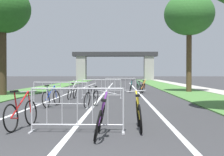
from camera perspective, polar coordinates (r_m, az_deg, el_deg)
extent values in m
cube|color=#477A38|center=(33.46, -10.69, -1.50)|extent=(2.96, 71.98, 0.05)
cube|color=#477A38|center=(33.04, 9.99, -1.53)|extent=(2.96, 71.98, 0.05)
cube|color=#ADA89E|center=(33.46, 13.94, -1.48)|extent=(1.70, 71.98, 0.08)
cube|color=silver|center=(24.10, -1.14, -2.44)|extent=(0.14, 41.64, 0.01)
cube|color=silver|center=(24.11, 4.73, -2.44)|extent=(0.14, 41.64, 0.01)
cube|color=silver|center=(24.35, -6.96, -2.41)|extent=(0.14, 41.64, 0.01)
cube|color=#2D2D30|center=(62.84, 0.56, 4.46)|extent=(17.31, 2.85, 0.84)
cube|color=#9E9B93|center=(63.23, -5.74, 1.82)|extent=(1.90, 2.40, 4.93)
cube|color=#9E9B93|center=(62.98, 6.89, 1.82)|extent=(1.90, 2.40, 4.93)
cylinder|color=#3D2D1E|center=(20.21, -19.80, 2.65)|extent=(0.50, 0.50, 4.08)
ellipsoid|color=#23561E|center=(20.59, -19.85, 12.04)|extent=(3.52, 3.52, 2.99)
cylinder|color=#4C3823|center=(23.16, 14.19, 2.81)|extent=(0.39, 0.39, 4.38)
ellipsoid|color=#2D6628|center=(23.56, 14.22, 11.51)|extent=(3.66, 3.66, 3.11)
cylinder|color=#ADADB2|center=(7.45, -14.77, -5.79)|extent=(0.04, 0.04, 1.05)
cube|color=#ADADB2|center=(7.53, -14.76, -9.65)|extent=(0.06, 0.44, 0.03)
cylinder|color=#ADADB2|center=(7.14, 2.13, -6.06)|extent=(0.04, 0.04, 1.05)
cube|color=#ADADB2|center=(7.22, 2.12, -10.08)|extent=(0.06, 0.44, 0.03)
cylinder|color=#ADADB2|center=(7.18, -6.51, -1.98)|extent=(2.16, 0.05, 0.04)
cylinder|color=#ADADB2|center=(7.27, -6.50, -8.69)|extent=(2.16, 0.05, 0.04)
cylinder|color=#ADADB2|center=(7.35, -12.08, -5.17)|extent=(0.02, 0.02, 0.87)
cylinder|color=#ADADB2|center=(7.27, -9.32, -5.23)|extent=(0.02, 0.02, 0.87)
cylinder|color=#ADADB2|center=(7.21, -6.51, -5.28)|extent=(0.02, 0.02, 0.87)
cylinder|color=#ADADB2|center=(7.16, -3.65, -5.31)|extent=(0.02, 0.02, 0.87)
cylinder|color=#ADADB2|center=(7.14, -0.77, -5.33)|extent=(0.02, 0.02, 0.87)
cylinder|color=#ADADB2|center=(12.62, -14.39, -3.08)|extent=(0.04, 0.04, 1.05)
cube|color=#ADADB2|center=(12.66, -14.38, -5.39)|extent=(0.09, 0.44, 0.03)
cylinder|color=#ADADB2|center=(12.07, -4.68, -3.23)|extent=(0.04, 0.04, 1.05)
cube|color=#ADADB2|center=(12.12, -4.68, -5.64)|extent=(0.09, 0.44, 0.03)
cylinder|color=#ADADB2|center=(12.27, -9.65, -0.82)|extent=(2.15, 0.17, 0.04)
cylinder|color=#ADADB2|center=(12.33, -9.64, -4.77)|extent=(2.15, 0.17, 0.04)
cylinder|color=#ADADB2|center=(12.50, -12.83, -2.70)|extent=(0.02, 0.02, 0.87)
cylinder|color=#ADADB2|center=(12.39, -11.25, -2.73)|extent=(0.02, 0.02, 0.87)
cylinder|color=#ADADB2|center=(12.29, -9.64, -2.75)|extent=(0.02, 0.02, 0.87)
cylinder|color=#ADADB2|center=(12.21, -8.01, -2.77)|extent=(0.02, 0.02, 0.87)
cylinder|color=#ADADB2|center=(12.13, -6.35, -2.79)|extent=(0.02, 0.02, 0.87)
cylinder|color=#ADADB2|center=(17.10, -5.58, -2.04)|extent=(0.04, 0.04, 1.05)
cube|color=#ADADB2|center=(17.14, -5.58, -3.74)|extent=(0.07, 0.44, 0.03)
cylinder|color=#ADADB2|center=(17.02, 1.66, -2.05)|extent=(0.04, 0.04, 1.05)
cube|color=#ADADB2|center=(17.05, 1.66, -3.76)|extent=(0.07, 0.44, 0.03)
cylinder|color=#ADADB2|center=(17.01, -1.97, -0.35)|extent=(2.16, 0.09, 0.04)
cylinder|color=#ADADB2|center=(17.05, -1.97, -3.20)|extent=(2.16, 0.09, 0.04)
cylinder|color=#ADADB2|center=(17.06, -4.38, -1.74)|extent=(0.02, 0.02, 0.87)
cylinder|color=#ADADB2|center=(17.04, -3.17, -1.74)|extent=(0.02, 0.02, 0.87)
cylinder|color=#ADADB2|center=(17.02, -1.97, -1.74)|extent=(0.02, 0.02, 0.87)
cylinder|color=#ADADB2|center=(17.01, -0.76, -1.74)|extent=(0.02, 0.02, 0.87)
cylinder|color=#ADADB2|center=(17.01, 0.45, -1.74)|extent=(0.02, 0.02, 0.87)
cylinder|color=#ADADB2|center=(22.01, -1.24, -1.39)|extent=(0.04, 0.04, 1.05)
cube|color=#ADADB2|center=(22.03, -1.24, -2.72)|extent=(0.08, 0.44, 0.03)
cylinder|color=#ADADB2|center=(21.90, 4.38, -1.41)|extent=(0.04, 0.04, 1.05)
cube|color=#ADADB2|center=(21.92, 4.38, -2.74)|extent=(0.08, 0.44, 0.03)
cylinder|color=#ADADB2|center=(21.91, 1.57, -0.08)|extent=(2.15, 0.15, 0.04)
cylinder|color=#ADADB2|center=(21.94, 1.57, -2.30)|extent=(2.15, 0.15, 0.04)
cylinder|color=#ADADB2|center=(21.97, -0.30, -1.16)|extent=(0.02, 0.02, 0.87)
cylinder|color=#ADADB2|center=(21.94, 0.63, -1.16)|extent=(0.02, 0.02, 0.87)
cylinder|color=#ADADB2|center=(21.92, 1.57, -1.16)|extent=(0.02, 0.02, 0.87)
cylinder|color=#ADADB2|center=(21.91, 2.51, -1.17)|extent=(0.02, 0.02, 0.87)
cylinder|color=#ADADB2|center=(21.90, 3.44, -1.17)|extent=(0.02, 0.02, 0.87)
torus|color=black|center=(13.13, -3.12, -3.75)|extent=(0.29, 0.68, 0.66)
torus|color=black|center=(12.17, -4.68, -4.11)|extent=(0.29, 0.68, 0.66)
cylinder|color=black|center=(12.64, -3.66, -2.68)|extent=(0.20, 0.99, 0.58)
cylinder|color=black|center=(12.83, -3.40, -2.85)|extent=(0.14, 0.10, 0.55)
cylinder|color=black|center=(12.98, -3.37, -3.91)|extent=(0.11, 0.33, 0.08)
cylinder|color=black|center=(12.16, -4.46, -2.82)|extent=(0.13, 0.07, 0.55)
cube|color=black|center=(12.83, -3.18, -1.63)|extent=(0.16, 0.26, 0.06)
cylinder|color=#99999E|center=(12.15, -4.24, -1.53)|extent=(0.46, 0.14, 0.10)
torus|color=black|center=(16.26, -7.93, -2.89)|extent=(0.22, 0.67, 0.65)
torus|color=black|center=(17.32, -6.96, -2.66)|extent=(0.22, 0.67, 0.65)
cylinder|color=silver|center=(16.74, -7.28, -1.71)|extent=(0.26, 1.06, 0.66)
cylinder|color=silver|center=(16.54, -7.51, -1.98)|extent=(0.14, 0.14, 0.59)
cylinder|color=silver|center=(16.44, -7.78, -2.93)|extent=(0.06, 0.36, 0.08)
cylinder|color=silver|center=(17.27, -6.81, -1.63)|extent=(0.14, 0.10, 0.63)
cube|color=black|center=(16.48, -7.37, -0.98)|extent=(0.13, 0.25, 0.07)
cylinder|color=#99999E|center=(17.22, -6.66, -0.60)|extent=(0.42, 0.07, 0.10)
torus|color=black|center=(23.03, 3.59, -1.83)|extent=(0.20, 0.63, 0.62)
torus|color=black|center=(21.94, 3.45, -1.96)|extent=(0.20, 0.63, 0.62)
cylinder|color=#197A7F|center=(22.50, 3.65, -1.20)|extent=(0.05, 1.06, 0.58)
cylinder|color=#197A7F|center=(22.71, 3.66, -1.26)|extent=(0.16, 0.12, 0.59)
cylinder|color=#197A7F|center=(22.86, 3.56, -1.91)|extent=(0.06, 0.35, 0.07)
cylinder|color=#197A7F|center=(21.96, 3.58, -1.25)|extent=(0.14, 0.08, 0.55)
cube|color=black|center=(22.74, 3.79, -0.52)|extent=(0.13, 0.25, 0.07)
cylinder|color=#99999E|center=(21.97, 3.71, -0.53)|extent=(0.49, 0.07, 0.11)
torus|color=black|center=(7.07, 5.28, -7.63)|extent=(0.10, 0.68, 0.68)
torus|color=black|center=(8.11, 4.84, -6.54)|extent=(0.10, 0.68, 0.68)
cylinder|color=gold|center=(7.53, 4.87, -4.89)|extent=(0.08, 1.02, 0.61)
cylinder|color=gold|center=(7.34, 4.99, -5.48)|extent=(0.10, 0.12, 0.57)
cylinder|color=gold|center=(7.24, 5.22, -7.63)|extent=(0.03, 0.34, 0.08)
cylinder|color=gold|center=(8.05, 4.68, -4.52)|extent=(0.09, 0.09, 0.58)
cube|color=black|center=(7.28, 4.82, -3.29)|extent=(0.10, 0.24, 0.06)
cylinder|color=#99999E|center=(8.01, 4.52, -2.47)|extent=(0.50, 0.03, 0.07)
torus|color=black|center=(7.56, -18.38, -7.15)|extent=(0.21, 0.68, 0.68)
torus|color=black|center=(8.46, -14.92, -6.28)|extent=(0.21, 0.68, 0.68)
cylinder|color=red|center=(7.97, -16.81, -4.67)|extent=(0.15, 1.00, 0.60)
cylinder|color=red|center=(7.80, -17.49, -4.82)|extent=(0.12, 0.11, 0.67)
cylinder|color=red|center=(7.71, -17.76, -7.18)|extent=(0.09, 0.33, 0.08)
cylinder|color=red|center=(8.42, -15.16, -4.37)|extent=(0.10, 0.08, 0.57)
cube|color=black|center=(7.75, -17.82, -2.39)|extent=(0.14, 0.25, 0.06)
cylinder|color=#99999E|center=(8.39, -15.40, -2.43)|extent=(0.48, 0.11, 0.07)
torus|color=black|center=(20.90, 5.51, -2.02)|extent=(0.32, 0.71, 0.68)
torus|color=black|center=(21.96, 5.96, -1.88)|extent=(0.32, 0.71, 0.68)
cylinder|color=orange|center=(21.38, 5.89, -1.15)|extent=(0.40, 1.00, 0.63)
cylinder|color=orange|center=(21.18, 5.78, -1.31)|extent=(0.15, 0.15, 0.60)
cylinder|color=orange|center=(21.07, 5.57, -2.06)|extent=(0.10, 0.35, 0.08)
cylinder|color=orange|center=(21.92, 6.11, -1.11)|extent=(0.15, 0.12, 0.60)
cube|color=black|center=(21.13, 5.92, -0.52)|extent=(0.16, 0.26, 0.07)
cylinder|color=#99999E|center=(21.87, 6.26, -0.33)|extent=(0.43, 0.13, 0.11)
torus|color=black|center=(12.52, -12.26, -4.04)|extent=(0.26, 0.66, 0.64)
torus|color=black|center=(13.46, -10.30, -3.69)|extent=(0.26, 0.66, 0.64)
cylinder|color=#1E389E|center=(12.96, -11.45, -2.69)|extent=(0.18, 1.01, 0.57)
cylinder|color=#1E389E|center=(12.78, -11.82, -2.78)|extent=(0.15, 0.10, 0.61)
cylinder|color=#1E389E|center=(12.67, -11.91, -4.09)|extent=(0.11, 0.34, 0.08)
cylinder|color=#1E389E|center=(13.44, -10.49, -2.56)|extent=(0.12, 0.07, 0.54)
cube|color=black|center=(12.75, -12.07, -1.42)|extent=(0.15, 0.26, 0.06)
cylinder|color=#99999E|center=(13.42, -10.69, -1.43)|extent=(0.54, 0.14, 0.10)
torus|color=black|center=(21.89, 5.51, -1.98)|extent=(0.26, 0.63, 0.61)
torus|color=black|center=(22.95, 4.91, -1.85)|extent=(0.26, 0.63, 0.61)
cylinder|color=#1E7238|center=(22.37, 5.08, -1.23)|extent=(0.32, 1.03, 0.58)
cylinder|color=#1E7238|center=(22.17, 5.21, -1.34)|extent=(0.15, 0.14, 0.57)
cylinder|color=#1E7238|center=(22.06, 5.43, -2.02)|extent=(0.07, 0.35, 0.07)
cylinder|color=#1E7238|center=(22.90, 4.78, -1.18)|extent=(0.15, 0.11, 0.55)
cube|color=black|center=(22.11, 5.09, -0.62)|extent=(0.14, 0.25, 0.07)
cylinder|color=#99999E|center=(22.85, 4.66, -0.50)|extent=(0.44, 0.10, 0.12)
torus|color=black|center=(6.23, -2.67, -8.90)|extent=(0.18, 0.66, 0.65)
torus|color=black|center=(7.24, -1.98, -7.53)|extent=(0.18, 0.66, 0.65)
cylinder|color=#662884|center=(6.66, -1.76, -5.59)|extent=(0.18, 1.00, 0.65)
cylinder|color=#662884|center=(6.48, -2.04, -6.53)|extent=(0.16, 0.12, 0.55)
cylinder|color=#662884|center=(6.39, -2.59, -8.86)|extent=(0.04, 0.33, 0.08)
cylinder|color=#662884|center=(7.17, -1.48, -5.13)|extent=(0.17, 0.09, 0.62)
cube|color=black|center=(6.41, -1.57, -4.18)|extent=(0.11, 0.24, 0.07)
cylinder|color=#99999E|center=(7.12, -0.98, -2.68)|extent=(0.46, 0.03, 0.12)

